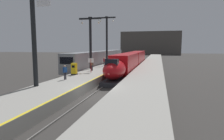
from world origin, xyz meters
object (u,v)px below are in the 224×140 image
at_px(ticket_machine_yellow, 74,69).
at_px(departure_info_board, 91,62).
at_px(station_column_mid, 90,38).
at_px(passenger_mid_platform, 104,61).
at_px(station_column_near, 34,25).
at_px(passenger_near_edge, 92,64).
at_px(regional_train_adjacent, 101,58).
at_px(passenger_far_waiting, 65,71).
at_px(station_column_far, 107,36).
at_px(rolling_suitcase, 106,69).
at_px(highspeed_train_main, 131,61).

relative_size(ticket_machine_yellow, departure_info_board, 0.75).
bearing_deg(departure_info_board, station_column_mid, 110.46).
bearing_deg(passenger_mid_platform, station_column_mid, -100.59).
relative_size(station_column_near, passenger_near_edge, 5.66).
xyz_separation_m(passenger_mid_platform, ticket_machine_yellow, (-0.60, -12.62, -0.25)).
relative_size(regional_train_adjacent, passenger_far_waiting, 21.66).
relative_size(station_column_near, passenger_mid_platform, 5.66).
height_order(station_column_far, departure_info_board, station_column_far).
relative_size(passenger_mid_platform, rolling_suitcase, 1.72).
distance_m(station_column_mid, rolling_suitcase, 6.74).
bearing_deg(regional_train_adjacent, station_column_mid, -80.65).
height_order(station_column_near, passenger_far_waiting, station_column_near).
bearing_deg(rolling_suitcase, station_column_mid, 142.04).
xyz_separation_m(station_column_far, passenger_mid_platform, (0.95, -5.53, -5.22)).
bearing_deg(passenger_near_edge, rolling_suitcase, -3.26).
bearing_deg(station_column_near, station_column_far, 90.12).
distance_m(station_column_far, passenger_near_edge, 14.29).
xyz_separation_m(highspeed_train_main, departure_info_board, (-4.13, -13.04, 0.63)).
xyz_separation_m(station_column_near, rolling_suitcase, (3.48, 12.72, -5.53)).
distance_m(regional_train_adjacent, departure_info_board, 18.53).
bearing_deg(station_column_near, station_column_mid, 90.20).
bearing_deg(passenger_near_edge, passenger_mid_platform, 91.51).
distance_m(passenger_mid_platform, passenger_far_waiting, 16.50).
relative_size(station_column_near, passenger_far_waiting, 5.66).
distance_m(regional_train_adjacent, station_column_far, 6.21).
height_order(regional_train_adjacent, station_column_near, station_column_near).
bearing_deg(passenger_mid_platform, passenger_far_waiting, -89.84).
relative_size(regional_train_adjacent, passenger_mid_platform, 21.66).
distance_m(passenger_far_waiting, rolling_suitcase, 9.04).
distance_m(passenger_near_edge, passenger_mid_platform, 7.72).
height_order(regional_train_adjacent, rolling_suitcase, regional_train_adjacent).
bearing_deg(passenger_mid_platform, station_column_near, -92.50).
height_order(highspeed_train_main, passenger_far_waiting, highspeed_train_main).
height_order(highspeed_train_main, station_column_far, station_column_far).
distance_m(passenger_far_waiting, ticket_machine_yellow, 3.94).
relative_size(regional_train_adjacent, rolling_suitcase, 37.27).
distance_m(regional_train_adjacent, passenger_mid_platform, 8.84).
relative_size(rolling_suitcase, ticket_machine_yellow, 0.61).
bearing_deg(passenger_mid_platform, highspeed_train_main, 32.97).
height_order(station_column_near, passenger_mid_platform, station_column_near).
height_order(passenger_near_edge, passenger_mid_platform, same).
xyz_separation_m(highspeed_train_main, passenger_mid_platform, (-4.95, -3.21, 0.11)).
relative_size(highspeed_train_main, departure_info_board, 17.82).
xyz_separation_m(station_column_near, station_column_far, (-0.05, 26.11, 0.38)).
bearing_deg(ticket_machine_yellow, station_column_far, 91.10).
xyz_separation_m(station_column_mid, passenger_mid_platform, (0.95, 5.10, -4.35)).
relative_size(highspeed_train_main, rolling_suitcase, 38.48).
bearing_deg(ticket_machine_yellow, passenger_far_waiting, -80.52).
height_order(passenger_far_waiting, rolling_suitcase, passenger_far_waiting).
bearing_deg(station_column_far, station_column_mid, -90.00).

